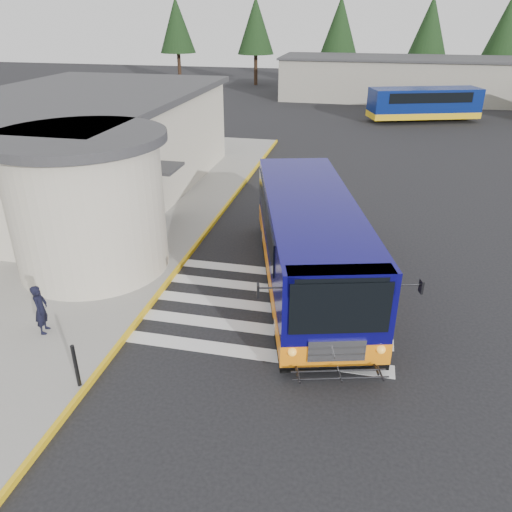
% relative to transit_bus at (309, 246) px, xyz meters
% --- Properties ---
extents(ground, '(140.00, 140.00, 0.00)m').
position_rel_transit_bus_xyz_m(ground, '(-0.67, -0.97, -1.46)').
color(ground, black).
rests_on(ground, ground).
extents(sidewalk, '(10.00, 34.00, 0.15)m').
position_rel_transit_bus_xyz_m(sidewalk, '(-9.67, 3.03, -1.39)').
color(sidewalk, gray).
rests_on(sidewalk, ground).
extents(curb_strip, '(0.12, 34.00, 0.16)m').
position_rel_transit_bus_xyz_m(curb_strip, '(-4.72, 3.03, -1.38)').
color(curb_strip, gold).
rests_on(curb_strip, ground).
extents(station_building, '(12.70, 18.70, 4.80)m').
position_rel_transit_bus_xyz_m(station_building, '(-11.51, 5.94, 1.10)').
color(station_building, beige).
rests_on(station_building, ground).
extents(crosswalk, '(8.00, 5.35, 0.01)m').
position_rel_transit_bus_xyz_m(crosswalk, '(-1.17, -1.77, -1.46)').
color(crosswalk, silver).
rests_on(crosswalk, ground).
extents(depot_building, '(26.40, 8.40, 4.20)m').
position_rel_transit_bus_xyz_m(depot_building, '(5.33, 41.03, 0.64)').
color(depot_building, gray).
rests_on(depot_building, ground).
extents(tree_line, '(58.40, 4.40, 10.00)m').
position_rel_transit_bus_xyz_m(tree_line, '(5.62, 49.03, 5.31)').
color(tree_line, black).
rests_on(tree_line, ground).
extents(transit_bus, '(5.85, 11.16, 3.06)m').
position_rel_transit_bus_xyz_m(transit_bus, '(0.00, 0.00, 0.00)').
color(transit_bus, '#0A0756').
rests_on(transit_bus, ground).
extents(pedestrian_a, '(0.49, 0.62, 1.50)m').
position_rel_transit_bus_xyz_m(pedestrian_a, '(-7.05, -4.64, -0.56)').
color(pedestrian_a, black).
rests_on(pedestrian_a, sidewalk).
extents(pedestrian_b, '(0.93, 0.98, 1.61)m').
position_rel_transit_bus_xyz_m(pedestrian_b, '(-8.01, -1.57, -0.51)').
color(pedestrian_b, black).
rests_on(pedestrian_b, sidewalk).
extents(bollard, '(0.10, 0.10, 1.20)m').
position_rel_transit_bus_xyz_m(bollard, '(-4.87, -6.54, -0.71)').
color(bollard, black).
rests_on(bollard, sidewalk).
extents(far_bus_a, '(9.40, 5.28, 2.34)m').
position_rel_transit_bus_xyz_m(far_bus_a, '(5.96, 29.86, 0.06)').
color(far_bus_a, '#071857').
rests_on(far_bus_a, ground).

